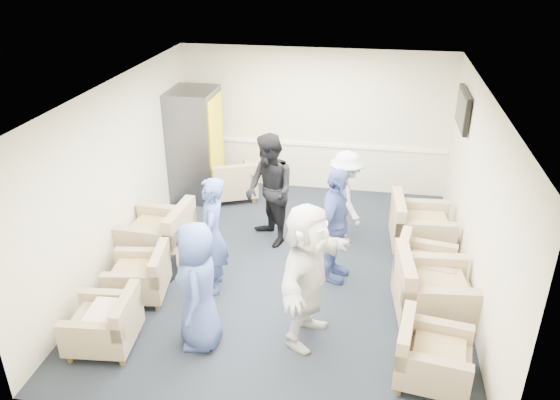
% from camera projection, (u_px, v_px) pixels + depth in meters
% --- Properties ---
extents(floor, '(6.00, 6.00, 0.00)m').
position_uv_depth(floor, '(288.00, 269.00, 8.10)').
color(floor, black).
rests_on(floor, ground).
extents(ceiling, '(6.00, 6.00, 0.00)m').
position_uv_depth(ceiling, '(290.00, 90.00, 6.93)').
color(ceiling, white).
rests_on(ceiling, back_wall).
extents(back_wall, '(5.00, 0.02, 2.70)m').
position_uv_depth(back_wall, '(314.00, 121.00, 10.18)').
color(back_wall, beige).
rests_on(back_wall, floor).
extents(front_wall, '(5.00, 0.02, 2.70)m').
position_uv_depth(front_wall, '(235.00, 323.00, 4.86)').
color(front_wall, beige).
rests_on(front_wall, floor).
extents(left_wall, '(0.02, 6.00, 2.70)m').
position_uv_depth(left_wall, '(119.00, 174.00, 7.91)').
color(left_wall, beige).
rests_on(left_wall, floor).
extents(right_wall, '(0.02, 6.00, 2.70)m').
position_uv_depth(right_wall, '(477.00, 200.00, 7.13)').
color(right_wall, beige).
rests_on(right_wall, floor).
extents(chair_rail, '(4.98, 0.04, 0.06)m').
position_uv_depth(chair_rail, '(314.00, 144.00, 10.35)').
color(chair_rail, white).
rests_on(chair_rail, back_wall).
extents(tv, '(0.10, 1.00, 0.58)m').
position_uv_depth(tv, '(463.00, 109.00, 8.43)').
color(tv, black).
rests_on(tv, right_wall).
extents(armchair_left_near, '(0.83, 0.83, 0.61)m').
position_uv_depth(armchair_left_near, '(107.00, 325.00, 6.46)').
color(armchair_left_near, '#958160').
rests_on(armchair_left_near, floor).
extents(armchair_left_mid, '(0.87, 0.87, 0.61)m').
position_uv_depth(armchair_left_mid, '(142.00, 277.00, 7.38)').
color(armchair_left_mid, '#958160').
rests_on(armchair_left_mid, floor).
extents(armchair_left_far, '(0.99, 0.99, 0.75)m').
position_uv_depth(armchair_left_far, '(161.00, 236.00, 8.24)').
color(armchair_left_far, '#958160').
rests_on(armchair_left_far, floor).
extents(armchair_right_near, '(0.88, 0.88, 0.62)m').
position_uv_depth(armchair_right_near, '(429.00, 357.00, 5.96)').
color(armchair_right_near, '#958160').
rests_on(armchair_right_near, floor).
extents(armchair_right_midnear, '(1.04, 1.04, 0.76)m').
position_uv_depth(armchair_right_midnear, '(429.00, 292.00, 6.93)').
color(armchair_right_midnear, '#958160').
rests_on(armchair_right_midnear, floor).
extents(armchair_right_midfar, '(0.90, 0.90, 0.63)m').
position_uv_depth(armchair_right_midfar, '(421.00, 269.00, 7.55)').
color(armchair_right_midfar, '#958160').
rests_on(armchair_right_midfar, floor).
extents(armchair_right_far, '(0.97, 0.97, 0.73)m').
position_uv_depth(armchair_right_far, '(417.00, 228.00, 8.49)').
color(armchair_right_far, '#958160').
rests_on(armchair_right_far, floor).
extents(armchair_corner, '(1.08, 1.08, 0.65)m').
position_uv_depth(armchair_corner, '(233.00, 182.00, 10.16)').
color(armchair_corner, '#958160').
rests_on(armchair_corner, floor).
extents(vending_machine, '(0.83, 0.97, 2.04)m').
position_uv_depth(vending_machine, '(196.00, 145.00, 9.99)').
color(vending_machine, '#4C4D54').
rests_on(vending_machine, floor).
extents(backpack, '(0.29, 0.23, 0.45)m').
position_uv_depth(backpack, '(165.00, 264.00, 7.81)').
color(backpack, black).
rests_on(backpack, floor).
extents(pillow, '(0.39, 0.49, 0.14)m').
position_uv_depth(pillow, '(104.00, 314.00, 6.39)').
color(pillow, silver).
rests_on(pillow, armchair_left_near).
extents(person_front_left, '(0.67, 0.88, 1.62)m').
position_uv_depth(person_front_left, '(198.00, 286.00, 6.31)').
color(person_front_left, '#3D5093').
rests_on(person_front_left, floor).
extents(person_mid_left, '(0.52, 0.68, 1.68)m').
position_uv_depth(person_mid_left, '(212.00, 236.00, 7.30)').
color(person_mid_left, '#3D5093').
rests_on(person_mid_left, floor).
extents(person_back_left, '(1.07, 1.11, 1.80)m').
position_uv_depth(person_back_left, '(270.00, 191.00, 8.46)').
color(person_back_left, black).
rests_on(person_back_left, floor).
extents(person_back_right, '(0.91, 1.13, 1.52)m').
position_uv_depth(person_back_right, '(346.00, 197.00, 8.57)').
color(person_back_right, silver).
rests_on(person_back_right, floor).
extents(person_mid_right, '(0.64, 1.06, 1.70)m').
position_uv_depth(person_mid_right, '(335.00, 226.00, 7.54)').
color(person_mid_right, '#3D5093').
rests_on(person_mid_right, floor).
extents(person_front_right, '(0.96, 1.76, 1.81)m').
position_uv_depth(person_front_right, '(307.00, 275.00, 6.35)').
color(person_front_right, silver).
rests_on(person_front_right, floor).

